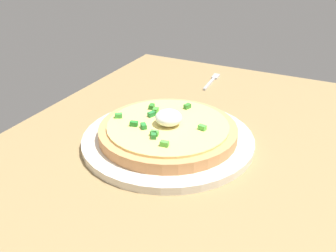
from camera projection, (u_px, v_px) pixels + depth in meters
dining_table at (246, 181)px, 59.06cm from camera, size 91.83×86.50×2.36cm
plate at (168, 140)px, 66.48cm from camera, size 29.20×29.20×1.29cm
pizza at (168, 130)px, 65.61cm from camera, size 23.40×23.40×4.89cm
fork at (212, 80)px, 92.65cm from camera, size 10.53×1.70×0.50cm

